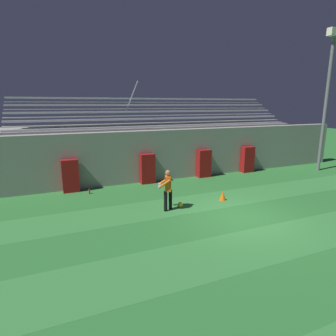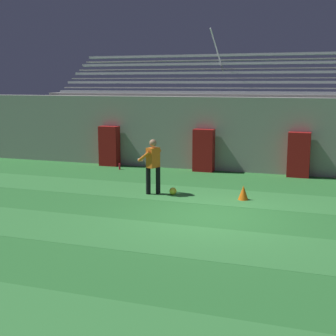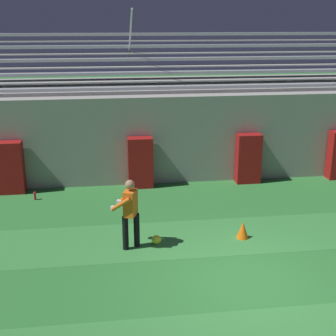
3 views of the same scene
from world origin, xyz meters
name	(u,v)px [view 3 (image 3 of 3)]	position (x,y,z in m)	size (l,w,h in m)	color
ground_plane	(249,282)	(0.00, 0.00, 0.00)	(80.00, 80.00, 0.00)	#2D7533
turf_stripe_far	(223,236)	(0.00, 2.14, 0.00)	(28.00, 2.04, 0.01)	#38843D
back_wall	(192,138)	(0.00, 6.50, 1.40)	(24.00, 0.60, 2.80)	#999691
padding_pillar_gate_left	(140,163)	(-1.74, 5.95, 0.80)	(0.78, 0.44, 1.61)	maroon
padding_pillar_gate_right	(248,158)	(1.74, 5.95, 0.80)	(0.78, 0.44, 1.61)	maroon
padding_pillar_far_left	(10,168)	(-5.68, 5.95, 0.80)	(0.78, 0.44, 1.61)	maroon
bleacher_stand	(181,120)	(0.00, 8.84, 1.50)	(18.00, 4.05, 5.43)	#999691
goalkeeper	(130,210)	(-2.29, 1.84, 0.95)	(0.69, 0.71, 1.67)	black
soccer_ball	(156,240)	(-1.68, 1.94, 0.11)	(0.22, 0.22, 0.22)	yellow
traffic_cone	(243,230)	(0.44, 1.99, 0.21)	(0.30, 0.30, 0.42)	orange
water_bottle	(35,196)	(-4.93, 5.24, 0.12)	(0.07, 0.07, 0.24)	red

